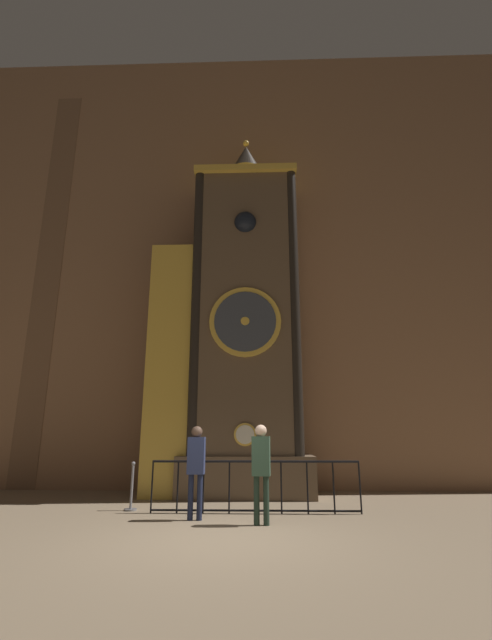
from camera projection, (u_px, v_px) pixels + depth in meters
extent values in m
plane|color=#847056|center=(219.00, 540.00, 6.80)|extent=(28.00, 28.00, 0.00)
cube|color=#936B4C|center=(240.00, 248.00, 14.86)|extent=(24.00, 0.30, 15.78)
cube|color=brown|center=(49.00, 270.00, 14.77)|extent=(0.90, 0.12, 14.20)
cube|color=brown|center=(246.00, 476.00, 11.59)|extent=(3.66, 1.61, 1.07)
cube|color=brown|center=(246.00, 306.00, 12.83)|extent=(2.93, 1.40, 8.58)
cube|color=gold|center=(246.00, 181.00, 13.81)|extent=(3.16, 1.54, 0.20)
cylinder|color=gold|center=(245.00, 434.00, 11.16)|extent=(0.59, 0.05, 0.59)
cylinder|color=silver|center=(245.00, 434.00, 11.13)|extent=(0.48, 0.03, 0.48)
cylinder|color=gold|center=(245.00, 322.00, 11.95)|extent=(2.01, 0.07, 2.01)
cylinder|color=#3D424C|center=(245.00, 321.00, 11.90)|extent=(1.73, 0.04, 1.73)
cylinder|color=gold|center=(245.00, 321.00, 11.89)|extent=(0.24, 0.03, 0.24)
cube|color=#3A2D21|center=(246.00, 230.00, 13.25)|extent=(0.84, 0.42, 0.84)
sphere|color=black|center=(245.00, 223.00, 12.83)|extent=(0.67, 0.67, 0.67)
cylinder|color=black|center=(197.00, 300.00, 12.29)|extent=(0.30, 0.30, 8.58)
cylinder|color=black|center=(294.00, 299.00, 12.20)|extent=(0.30, 0.30, 8.58)
cylinder|color=gold|center=(246.00, 176.00, 13.98)|extent=(1.04, 1.04, 0.30)
cone|color=black|center=(246.00, 159.00, 14.14)|extent=(0.99, 0.99, 0.97)
sphere|color=gold|center=(246.00, 143.00, 14.30)|extent=(0.20, 0.20, 0.20)
cube|color=brown|center=(173.00, 366.00, 12.48)|extent=(1.25, 1.19, 7.11)
cube|color=gold|center=(169.00, 363.00, 11.89)|extent=(1.31, 0.06, 7.11)
cylinder|color=black|center=(152.00, 486.00, 9.25)|extent=(0.04, 0.04, 1.07)
cylinder|color=black|center=(178.00, 486.00, 9.23)|extent=(0.04, 0.04, 1.07)
cylinder|color=black|center=(203.00, 487.00, 9.21)|extent=(0.04, 0.04, 1.07)
cylinder|color=black|center=(229.00, 487.00, 9.19)|extent=(0.04, 0.04, 1.07)
cylinder|color=black|center=(255.00, 487.00, 9.18)|extent=(0.04, 0.04, 1.07)
cylinder|color=black|center=(281.00, 487.00, 9.16)|extent=(0.04, 0.04, 1.07)
cylinder|color=black|center=(307.00, 487.00, 9.14)|extent=(0.04, 0.04, 1.07)
cylinder|color=black|center=(334.00, 487.00, 9.12)|extent=(0.04, 0.04, 1.07)
cylinder|color=black|center=(360.00, 487.00, 9.11)|extent=(0.04, 0.04, 1.07)
cylinder|color=black|center=(255.00, 462.00, 9.31)|extent=(4.48, 0.05, 0.05)
cylinder|color=black|center=(255.00, 511.00, 9.05)|extent=(4.48, 0.04, 0.04)
cylinder|color=#1B213A|center=(191.00, 497.00, 8.45)|extent=(0.11, 0.11, 0.85)
cylinder|color=#1B213A|center=(200.00, 497.00, 8.45)|extent=(0.11, 0.11, 0.85)
cube|color=navy|center=(196.00, 455.00, 8.65)|extent=(0.34, 0.23, 0.72)
sphere|color=brown|center=(197.00, 432.00, 8.77)|extent=(0.23, 0.23, 0.23)
cylinder|color=#213427|center=(257.00, 500.00, 7.99)|extent=(0.11, 0.11, 0.86)
cylinder|color=#213427|center=(266.00, 500.00, 7.98)|extent=(0.11, 0.11, 0.86)
cube|color=#385642|center=(261.00, 456.00, 8.19)|extent=(0.36, 0.25, 0.73)
sphere|color=beige|center=(261.00, 431.00, 8.31)|extent=(0.23, 0.23, 0.23)
cylinder|color=gray|center=(130.00, 510.00, 9.42)|extent=(0.28, 0.28, 0.04)
cylinder|color=gray|center=(132.00, 488.00, 9.54)|extent=(0.06, 0.06, 0.95)
sphere|color=gray|center=(133.00, 464.00, 9.67)|extent=(0.09, 0.09, 0.09)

